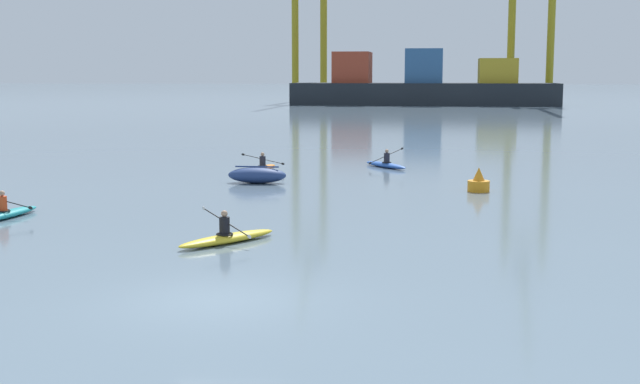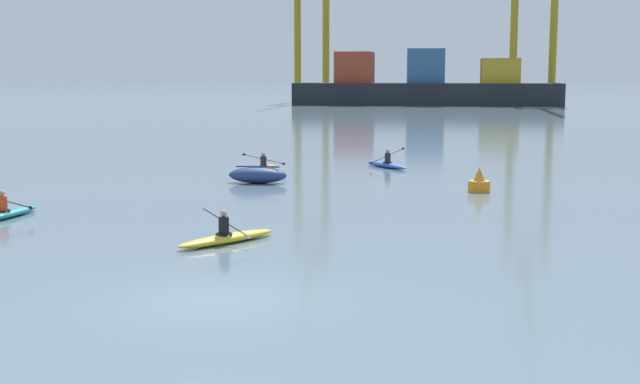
# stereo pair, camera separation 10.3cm
# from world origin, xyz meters

# --- Properties ---
(ground_plane) EXTENTS (800.00, 800.00, 0.00)m
(ground_plane) POSITION_xyz_m (0.00, 0.00, 0.00)
(ground_plane) COLOR slate
(container_barge) EXTENTS (41.03, 10.18, 8.69)m
(container_barge) POSITION_xyz_m (1.60, 114.95, 2.87)
(container_barge) COLOR #1E2328
(container_barge) RESTS_ON ground
(capsized_dinghy) EXTENTS (2.62, 1.15, 0.76)m
(capsized_dinghy) POSITION_xyz_m (-3.37, 18.81, 0.35)
(capsized_dinghy) COLOR navy
(capsized_dinghy) RESTS_ON ground
(channel_buoy) EXTENTS (0.90, 0.90, 1.00)m
(channel_buoy) POSITION_xyz_m (6.21, 17.53, 0.36)
(channel_buoy) COLOR orange
(channel_buoy) RESTS_ON ground
(kayak_orange) EXTENTS (2.25, 3.44, 0.95)m
(kayak_orange) POSITION_xyz_m (-4.06, 23.25, 0.17)
(kayak_orange) COLOR orange
(kayak_orange) RESTS_ON ground
(kayak_blue) EXTENTS (2.60, 3.03, 1.02)m
(kayak_blue) POSITION_xyz_m (1.85, 25.83, 0.17)
(kayak_blue) COLOR #2856B2
(kayak_blue) RESTS_ON ground
(kayak_teal) EXTENTS (2.24, 3.45, 0.95)m
(kayak_teal) POSITION_xyz_m (-9.72, 8.73, 0.17)
(kayak_teal) COLOR teal
(kayak_teal) RESTS_ON ground
(kayak_yellow) EXTENTS (2.49, 3.10, 0.97)m
(kayak_yellow) POSITION_xyz_m (-1.33, 5.85, 0.17)
(kayak_yellow) COLOR yellow
(kayak_yellow) RESTS_ON ground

